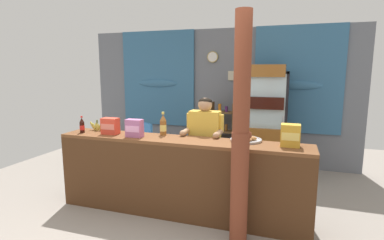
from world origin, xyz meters
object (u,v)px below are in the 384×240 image
(bottle_shelf_rack, at_px, (223,133))
(shopkeeper, at_px, (205,137))
(stall_counter, at_px, (176,172))
(timber_post, at_px, (241,137))
(banana_bunch, at_px, (98,127))
(snack_box_choco_powder, at_px, (290,135))
(pastry_tray, at_px, (246,139))
(drink_fridge, at_px, (265,115))
(snack_box_wafer, at_px, (134,128))
(soda_bottle_iced_tea, at_px, (163,125))
(plastic_lawn_chair, at_px, (141,143))
(snack_box_crackers, at_px, (110,126))
(soda_bottle_cola, at_px, (82,126))

(bottle_shelf_rack, xyz_separation_m, shopkeeper, (0.13, -1.74, 0.30))
(stall_counter, height_order, timber_post, timber_post)
(banana_bunch, bearing_deg, bottle_shelf_rack, 55.98)
(snack_box_choco_powder, relative_size, pastry_tray, 0.67)
(drink_fridge, distance_m, pastry_tray, 1.75)
(stall_counter, bearing_deg, snack_box_wafer, 176.14)
(soda_bottle_iced_tea, bearing_deg, snack_box_choco_powder, -3.92)
(plastic_lawn_chair, bearing_deg, drink_fridge, 9.46)
(stall_counter, xyz_separation_m, bottle_shelf_rack, (0.08, 2.28, 0.04))
(soda_bottle_iced_tea, distance_m, snack_box_crackers, 0.72)
(snack_box_choco_powder, bearing_deg, shopkeeper, 161.03)
(plastic_lawn_chair, bearing_deg, snack_box_wafer, -64.47)
(timber_post, relative_size, banana_bunch, 8.71)
(soda_bottle_iced_tea, distance_m, soda_bottle_cola, 1.14)
(plastic_lawn_chair, distance_m, soda_bottle_cola, 1.70)
(pastry_tray, bearing_deg, soda_bottle_cola, -174.55)
(timber_post, relative_size, snack_box_choco_powder, 9.59)
(plastic_lawn_chair, xyz_separation_m, snack_box_choco_powder, (2.67, -1.48, 0.63))
(timber_post, height_order, snack_box_choco_powder, timber_post)
(shopkeeper, bearing_deg, soda_bottle_cola, -163.16)
(plastic_lawn_chair, height_order, banana_bunch, banana_bunch)
(timber_post, xyz_separation_m, bottle_shelf_rack, (-0.76, 2.58, -0.52))
(drink_fridge, bearing_deg, plastic_lawn_chair, -170.54)
(snack_box_crackers, bearing_deg, snack_box_choco_powder, 1.37)
(snack_box_crackers, xyz_separation_m, banana_bunch, (-0.31, 0.14, -0.05))
(drink_fridge, height_order, soda_bottle_iced_tea, drink_fridge)
(snack_box_crackers, distance_m, banana_bunch, 0.34)
(drink_fridge, distance_m, snack_box_crackers, 2.67)
(snack_box_crackers, height_order, banana_bunch, snack_box_crackers)
(soda_bottle_iced_tea, bearing_deg, stall_counter, -42.85)
(soda_bottle_cola, distance_m, snack_box_wafer, 0.82)
(drink_fridge, height_order, shopkeeper, drink_fridge)
(shopkeeper, height_order, banana_bunch, shopkeeper)
(stall_counter, distance_m, shopkeeper, 0.67)
(drink_fridge, distance_m, soda_bottle_iced_tea, 2.10)
(bottle_shelf_rack, relative_size, snack_box_wafer, 5.41)
(plastic_lawn_chair, distance_m, snack_box_wafer, 1.87)
(soda_bottle_cola, height_order, banana_bunch, soda_bottle_cola)
(soda_bottle_iced_tea, bearing_deg, banana_bunch, -178.59)
(shopkeeper, relative_size, banana_bunch, 5.31)
(plastic_lawn_chair, bearing_deg, shopkeeper, -35.02)
(timber_post, relative_size, pastry_tray, 6.38)
(timber_post, relative_size, snack_box_wafer, 10.64)
(bottle_shelf_rack, relative_size, snack_box_choco_powder, 4.87)
(soda_bottle_iced_tea, bearing_deg, shopkeeper, 28.69)
(snack_box_crackers, bearing_deg, timber_post, -12.40)
(snack_box_choco_powder, distance_m, banana_bunch, 2.62)
(pastry_tray, bearing_deg, snack_box_wafer, -171.10)
(bottle_shelf_rack, bearing_deg, plastic_lawn_chair, -155.75)
(plastic_lawn_chair, height_order, soda_bottle_cola, soda_bottle_cola)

